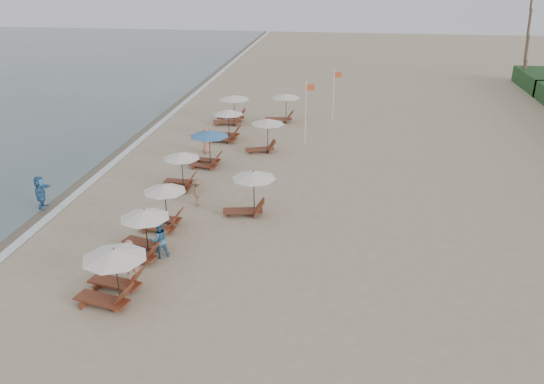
# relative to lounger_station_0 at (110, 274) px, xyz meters

# --- Properties ---
(ground) EXTENTS (160.00, 160.00, 0.00)m
(ground) POSITION_rel_lounger_station_0_xyz_m (5.18, 3.25, -1.05)
(ground) COLOR tan
(ground) RESTS_ON ground
(wet_sand_band) EXTENTS (3.20, 140.00, 0.01)m
(wet_sand_band) POSITION_rel_lounger_station_0_xyz_m (-7.32, 13.25, -1.04)
(wet_sand_band) COLOR #6B5E4C
(wet_sand_band) RESTS_ON ground
(foam_line) EXTENTS (0.50, 140.00, 0.02)m
(foam_line) POSITION_rel_lounger_station_0_xyz_m (-6.02, 13.25, -1.04)
(foam_line) COLOR white
(foam_line) RESTS_ON ground
(lounger_station_0) EXTENTS (2.82, 2.42, 2.09)m
(lounger_station_0) POSITION_rel_lounger_station_0_xyz_m (0.00, 0.00, 0.00)
(lounger_station_0) COLOR brown
(lounger_station_0) RESTS_ON ground
(lounger_station_1) EXTENTS (2.58, 2.35, 2.14)m
(lounger_station_1) POSITION_rel_lounger_station_0_xyz_m (-0.04, 3.30, -0.02)
(lounger_station_1) COLOR brown
(lounger_station_1) RESTS_ON ground
(lounger_station_2) EXTENTS (2.33, 2.03, 2.25)m
(lounger_station_2) POSITION_rel_lounger_station_0_xyz_m (0.02, 5.93, 0.10)
(lounger_station_2) COLOR brown
(lounger_station_2) RESTS_ON ground
(lounger_station_3) EXTENTS (2.32, 2.05, 2.15)m
(lounger_station_3) POSITION_rel_lounger_station_0_xyz_m (-0.62, 10.72, 0.06)
(lounger_station_3) COLOR brown
(lounger_station_3) RESTS_ON ground
(lounger_station_4) EXTENTS (2.52, 2.41, 2.29)m
(lounger_station_4) POSITION_rel_lounger_station_0_xyz_m (0.04, 14.44, 0.26)
(lounger_station_4) COLOR brown
(lounger_station_4) RESTS_ON ground
(lounger_station_5) EXTENTS (2.61, 2.14, 2.24)m
(lounger_station_5) POSITION_rel_lounger_station_0_xyz_m (-0.02, 19.78, -0.02)
(lounger_station_5) COLOR brown
(lounger_station_5) RESTS_ON ground
(lounger_station_6) EXTENTS (2.88, 2.44, 2.24)m
(lounger_station_6) POSITION_rel_lounger_station_0_xyz_m (-0.53, 24.14, 0.03)
(lounger_station_6) COLOR brown
(lounger_station_6) RESTS_ON ground
(inland_station_0) EXTENTS (2.74, 2.24, 2.22)m
(inland_station_0) POSITION_rel_lounger_station_0_xyz_m (3.82, 7.99, 0.31)
(inland_station_0) COLOR brown
(inland_station_0) RESTS_ON ground
(inland_station_1) EXTENTS (2.66, 2.24, 2.22)m
(inland_station_1) POSITION_rel_lounger_station_0_xyz_m (3.12, 17.67, 0.36)
(inland_station_1) COLOR brown
(inland_station_1) RESTS_ON ground
(inland_station_2) EXTENTS (2.82, 2.24, 2.22)m
(inland_station_2) POSITION_rel_lounger_station_0_xyz_m (3.42, 25.07, 0.25)
(inland_station_2) COLOR brown
(inland_station_2) RESTS_ON ground
(beachgoer_near) EXTENTS (0.75, 0.67, 1.72)m
(beachgoer_near) POSITION_rel_lounger_station_0_xyz_m (0.26, 1.37, -0.19)
(beachgoer_near) COLOR tan
(beachgoer_near) RESTS_ON ground
(beachgoer_mid_a) EXTENTS (1.04, 1.00, 1.69)m
(beachgoer_mid_a) POSITION_rel_lounger_station_0_xyz_m (0.78, 3.22, -0.20)
(beachgoer_mid_a) COLOR teal
(beachgoer_mid_a) RESTS_ON ground
(beachgoer_mid_b) EXTENTS (0.83, 1.10, 1.50)m
(beachgoer_mid_b) POSITION_rel_lounger_station_0_xyz_m (1.00, 8.62, -0.30)
(beachgoer_mid_b) COLOR #8E6848
(beachgoer_mid_b) RESTS_ON ground
(beachgoer_far_b) EXTENTS (0.80, 0.96, 1.68)m
(beachgoer_far_b) POSITION_rel_lounger_station_0_xyz_m (-0.64, 16.85, -0.21)
(beachgoer_far_b) COLOR #AD755E
(beachgoer_far_b) RESTS_ON ground
(waterline_walker) EXTENTS (0.78, 1.70, 1.76)m
(waterline_walker) POSITION_rel_lounger_station_0_xyz_m (-6.86, 7.20, -0.17)
(waterline_walker) COLOR teal
(waterline_walker) RESTS_ON ground
(flag_pole_near) EXTENTS (0.60, 0.08, 4.43)m
(flag_pole_near) POSITION_rel_lounger_station_0_xyz_m (5.70, 19.42, 1.41)
(flag_pole_near) COLOR silver
(flag_pole_near) RESTS_ON ground
(flag_pole_far) EXTENTS (0.59, 0.08, 4.09)m
(flag_pole_far) POSITION_rel_lounger_station_0_xyz_m (7.37, 25.74, 1.23)
(flag_pole_far) COLOR silver
(flag_pole_far) RESTS_ON ground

